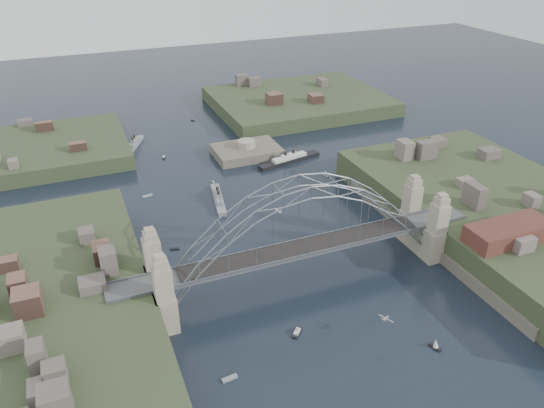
{
  "coord_description": "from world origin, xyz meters",
  "views": [
    {
      "loc": [
        -41.99,
        -84.46,
        71.11
      ],
      "look_at": [
        0.0,
        18.0,
        10.0
      ],
      "focal_mm": 34.23,
      "sensor_mm": 36.0,
      "label": 1
    }
  ],
  "objects_px": {
    "wharf_shed": "(509,232)",
    "naval_cruiser_near": "(218,199)",
    "fort_island": "(247,156)",
    "naval_cruiser_far": "(134,144)",
    "bridge": "(304,232)",
    "ocean_liner": "(289,160)"
  },
  "relations": [
    {
      "from": "wharf_shed",
      "to": "naval_cruiser_far",
      "type": "height_order",
      "value": "wharf_shed"
    },
    {
      "from": "fort_island",
      "to": "wharf_shed",
      "type": "bearing_deg",
      "value": -69.15
    },
    {
      "from": "bridge",
      "to": "naval_cruiser_far",
      "type": "xyz_separation_m",
      "value": [
        -22.33,
        92.51,
        -11.48
      ]
    },
    {
      "from": "bridge",
      "to": "naval_cruiser_near",
      "type": "bearing_deg",
      "value": 99.09
    },
    {
      "from": "bridge",
      "to": "fort_island",
      "type": "xyz_separation_m",
      "value": [
        12.0,
        70.0,
        -12.66
      ]
    },
    {
      "from": "naval_cruiser_far",
      "to": "naval_cruiser_near",
      "type": "bearing_deg",
      "value": -72.8
    },
    {
      "from": "fort_island",
      "to": "ocean_liner",
      "type": "distance_m",
      "value": 15.5
    },
    {
      "from": "fort_island",
      "to": "naval_cruiser_near",
      "type": "bearing_deg",
      "value": -123.86
    },
    {
      "from": "bridge",
      "to": "naval_cruiser_near",
      "type": "xyz_separation_m",
      "value": [
        -6.73,
        42.08,
        -11.49
      ]
    },
    {
      "from": "wharf_shed",
      "to": "naval_cruiser_near",
      "type": "height_order",
      "value": "wharf_shed"
    },
    {
      "from": "naval_cruiser_near",
      "to": "ocean_liner",
      "type": "height_order",
      "value": "ocean_liner"
    },
    {
      "from": "bridge",
      "to": "naval_cruiser_far",
      "type": "height_order",
      "value": "bridge"
    },
    {
      "from": "naval_cruiser_near",
      "to": "naval_cruiser_far",
      "type": "height_order",
      "value": "naval_cruiser_far"
    },
    {
      "from": "fort_island",
      "to": "ocean_liner",
      "type": "xyz_separation_m",
      "value": [
        11.14,
        -10.7,
        1.22
      ]
    },
    {
      "from": "fort_island",
      "to": "naval_cruiser_far",
      "type": "relative_size",
      "value": 1.43
    },
    {
      "from": "bridge",
      "to": "fort_island",
      "type": "distance_m",
      "value": 72.14
    },
    {
      "from": "bridge",
      "to": "naval_cruiser_near",
      "type": "height_order",
      "value": "bridge"
    },
    {
      "from": "bridge",
      "to": "naval_cruiser_far",
      "type": "relative_size",
      "value": 5.46
    },
    {
      "from": "wharf_shed",
      "to": "naval_cruiser_near",
      "type": "relative_size",
      "value": 1.1
    },
    {
      "from": "bridge",
      "to": "fort_island",
      "type": "relative_size",
      "value": 3.82
    },
    {
      "from": "naval_cruiser_near",
      "to": "wharf_shed",
      "type": "bearing_deg",
      "value": -47.87
    },
    {
      "from": "naval_cruiser_near",
      "to": "naval_cruiser_far",
      "type": "relative_size",
      "value": 1.18
    }
  ]
}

